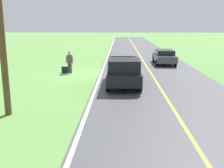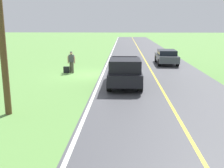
% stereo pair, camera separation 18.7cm
% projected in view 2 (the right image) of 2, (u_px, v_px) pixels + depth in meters
% --- Properties ---
extents(ground_plane, '(200.00, 200.00, 0.00)m').
position_uv_depth(ground_plane, '(89.00, 75.00, 20.71)').
color(ground_plane, '#609347').
extents(road_surface, '(8.30, 120.00, 0.00)m').
position_uv_depth(road_surface, '(154.00, 75.00, 20.49)').
color(road_surface, '#47474C').
rests_on(road_surface, ground).
extents(lane_edge_line, '(0.16, 117.60, 0.00)m').
position_uv_depth(lane_edge_line, '(102.00, 75.00, 20.66)').
color(lane_edge_line, silver).
rests_on(lane_edge_line, ground).
extents(lane_centre_line, '(0.14, 117.60, 0.00)m').
position_uv_depth(lane_centre_line, '(154.00, 75.00, 20.49)').
color(lane_centre_line, gold).
rests_on(lane_centre_line, ground).
extents(hitchhiker_walking, '(0.62, 0.53, 1.75)m').
position_uv_depth(hitchhiker_walking, '(72.00, 61.00, 21.33)').
color(hitchhiker_walking, '#4C473D').
rests_on(hitchhiker_walking, ground).
extents(suitcase_carried, '(0.47, 0.23, 0.51)m').
position_uv_depth(suitcase_carried, '(66.00, 70.00, 21.46)').
color(suitcase_carried, black).
rests_on(suitcase_carried, ground).
extents(pickup_truck_passing, '(2.11, 5.41, 1.82)m').
position_uv_depth(pickup_truck_passing, '(125.00, 71.00, 16.80)').
color(pickup_truck_passing, black).
rests_on(pickup_truck_passing, ground).
extents(sedan_near_oncoming, '(1.99, 4.43, 1.41)m').
position_uv_depth(sedan_near_oncoming, '(166.00, 56.00, 25.94)').
color(sedan_near_oncoming, '#4C5156').
rests_on(sedan_near_oncoming, ground).
extents(utility_pole_roadside, '(0.28, 0.28, 8.47)m').
position_uv_depth(utility_pole_roadside, '(0.00, 15.00, 10.79)').
color(utility_pole_roadside, brown).
rests_on(utility_pole_roadside, ground).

